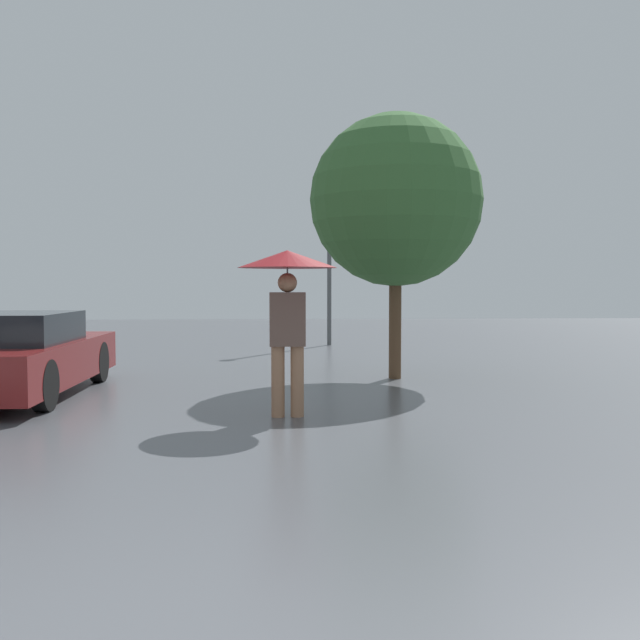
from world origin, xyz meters
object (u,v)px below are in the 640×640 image
Objects in this scene: pedestrian at (287,282)px; tree at (396,201)px; parked_car_farthest at (19,356)px; street_lamp at (329,224)px.

tree reaches higher than pedestrian.
pedestrian is at bearing -118.77° from tree.
tree is at bearing 15.34° from parked_car_farthest.
street_lamp is at bearing 58.81° from parked_car_farthest.
street_lamp is (4.98, 8.23, 2.58)m from parked_car_farthest.
parked_car_farthest is at bearing -121.19° from street_lamp.
parked_car_farthest is at bearing 153.88° from pedestrian.
pedestrian is 0.45× the size of tree.
street_lamp is (-0.59, 6.70, 0.20)m from tree.
parked_car_farthest is 6.25m from tree.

